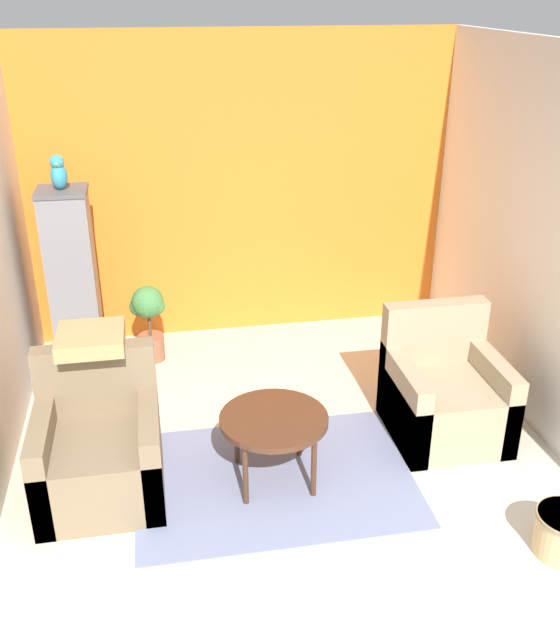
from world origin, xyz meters
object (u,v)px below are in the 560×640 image
armchair_right (444,396)px  potted_plant (149,316)px  armchair_left (100,453)px  parrot (59,173)px  coffee_table (274,423)px  birdcage (74,288)px

armchair_right → potted_plant: 2.53m
armchair_left → parrot: parrot is taller
armchair_right → parrot: size_ratio=3.30×
armchair_right → potted_plant: size_ratio=1.33×
coffee_table → armchair_left: size_ratio=0.77×
armchair_right → parrot: 3.31m
armchair_right → potted_plant: armchair_right is taller
coffee_table → potted_plant: potted_plant is taller
armchair_left → parrot: bearing=97.8°
coffee_table → armchair_left: 1.10m
armchair_right → armchair_left: bearing=-174.0°
birdcage → potted_plant: (0.57, -0.00, -0.30)m
coffee_table → birdcage: (-1.33, 1.83, 0.27)m
armchair_right → birdcage: size_ratio=0.59×
coffee_table → armchair_left: bearing=175.6°
potted_plant → armchair_right: bearing=-36.2°
coffee_table → birdcage: bearing=126.0°
potted_plant → parrot: bearing=179.7°
parrot → armchair_left: bearing=-82.2°
armchair_left → armchair_right: 2.39m
coffee_table → parrot: size_ratio=2.55×
birdcage → parrot: (0.00, 0.00, 0.94)m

